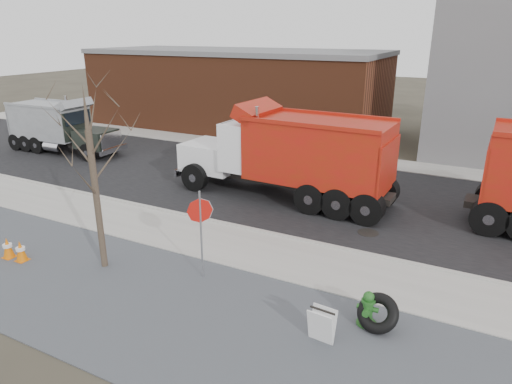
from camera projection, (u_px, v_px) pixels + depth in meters
The scene contains 16 objects.
ground at pixel (245, 253), 14.01m from camera, with size 120.00×120.00×0.00m, color #383328.
gravel_verge at pixel (175, 311), 11.08m from camera, with size 60.00×5.00×0.03m, color slate.
sidewalk at pixel (249, 249), 14.21m from camera, with size 60.00×2.50×0.06m, color #9E9B93.
curb at pixel (267, 233), 15.29m from camera, with size 60.00×0.15×0.11m, color #9E9B93.
road at pixel (316, 192), 19.28m from camera, with size 60.00×9.40×0.02m, color black.
far_sidewalk at pixel (354, 160), 24.04m from camera, with size 60.00×2.00×0.06m, color #9E9B93.
building_brick at pixel (236, 88), 31.68m from camera, with size 20.20×8.20×5.30m.
bare_tree at pixel (91, 157), 12.13m from camera, with size 3.20×3.20×5.20m.
fire_hydrant at pixel (367, 310), 10.47m from camera, with size 0.50×0.48×0.89m.
truck_tire at pixel (378, 313), 10.33m from camera, with size 1.02×0.90×0.89m.
stop_sign at pixel (201, 219), 12.07m from camera, with size 0.51×0.50×2.54m.
sandwich_board at pixel (322, 325), 9.88m from camera, with size 0.61×0.41×0.80m.
traffic_cone_near at pixel (8, 248), 13.61m from camera, with size 0.35×0.35×0.67m.
traffic_cone_far at pixel (21, 251), 13.42m from camera, with size 0.34×0.34×0.66m.
dump_truck_red_b at pixel (290, 153), 17.94m from camera, with size 9.04×2.90×3.78m.
dump_truck_grey at pixel (59, 125), 25.20m from camera, with size 6.63×2.24×3.00m.
Camera 1 is at (6.11, -11.00, 6.47)m, focal length 32.00 mm.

